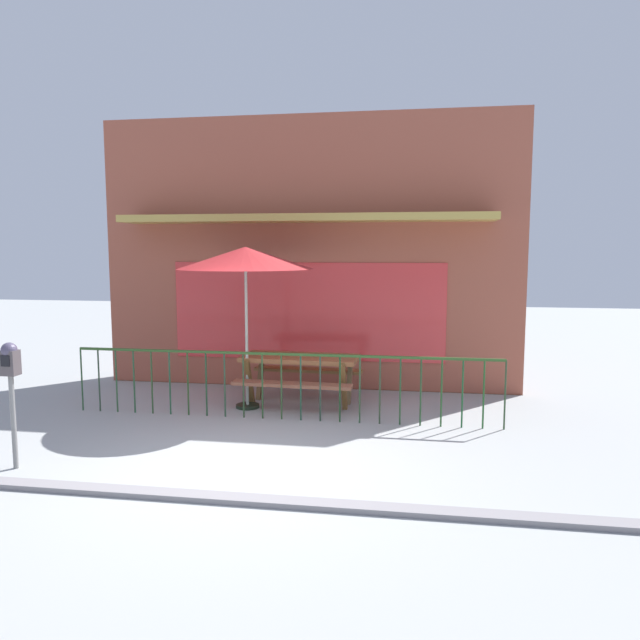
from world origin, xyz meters
TOP-DOWN VIEW (x-y plane):
  - ground at (0.00, 0.00)m, footprint 40.00×40.00m
  - pub_storefront at (0.00, 4.20)m, footprint 7.34×1.25m
  - patio_fence_front at (-0.00, 1.94)m, footprint 6.19×0.04m
  - picnic_table_left at (0.11, 2.80)m, footprint 1.86×1.44m
  - patio_umbrella at (-0.66, 2.48)m, footprint 2.05×2.05m
  - parking_meter_near at (-2.50, -0.42)m, footprint 0.18×0.17m
  - curb_edge at (0.00, -0.90)m, footprint 10.28×0.20m

SIDE VIEW (x-z plane):
  - ground at x=0.00m, z-range 0.00..0.00m
  - curb_edge at x=0.00m, z-range -0.06..0.06m
  - picnic_table_left at x=0.11m, z-range 0.21..1.01m
  - patio_fence_front at x=0.00m, z-range 0.18..1.14m
  - parking_meter_near at x=-2.50m, z-range 0.39..1.81m
  - patio_umbrella at x=-0.66m, z-range 1.05..3.52m
  - pub_storefront at x=0.00m, z-range 0.00..4.71m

